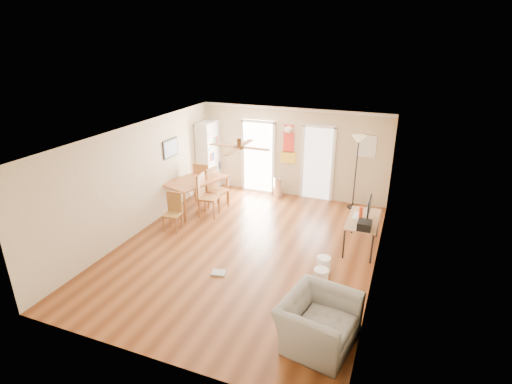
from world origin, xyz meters
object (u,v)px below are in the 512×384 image
at_px(armchair, 318,322).
at_px(wastebasket_b, 321,277).
at_px(dining_chair_near, 172,213).
at_px(dining_table, 196,194).
at_px(dining_chair_right_b, 209,195).
at_px(dining_chair_far, 204,181).
at_px(torchiere_lamp, 356,173).
at_px(printer, 364,225).
at_px(dining_chair_right_a, 218,189).
at_px(wastebasket_a, 323,264).
at_px(computer_desk, 362,233).
at_px(bookshelf, 209,155).
at_px(trash_can, 279,187).

bearing_deg(armchair, wastebasket_b, 21.67).
bearing_deg(dining_chair_near, dining_table, 88.59).
distance_m(dining_table, dining_chair_right_b, 0.65).
relative_size(dining_chair_far, torchiere_lamp, 0.55).
height_order(torchiere_lamp, printer, torchiere_lamp).
relative_size(dining_chair_right_a, wastebasket_a, 3.40).
xyz_separation_m(dining_chair_far, computer_desk, (4.62, -1.23, -0.20)).
xyz_separation_m(dining_chair_right_b, computer_desk, (3.97, -0.28, -0.21)).
xyz_separation_m(dining_chair_right_a, armchair, (3.75, -4.12, -0.17)).
distance_m(wastebasket_a, armchair, 2.04).
bearing_deg(dining_chair_far, computer_desk, 157.78).
xyz_separation_m(bookshelf, dining_chair_right_b, (0.92, -1.84, -0.48)).
xyz_separation_m(dining_table, dining_chair_right_b, (0.55, -0.31, 0.15)).
bearing_deg(wastebasket_b, armchair, -79.12).
bearing_deg(torchiere_lamp, armchair, -87.00).
bearing_deg(wastebasket_a, printer, 51.10).
bearing_deg(printer, bookshelf, 152.28).
bearing_deg(trash_can, computer_desk, -39.30).
bearing_deg(dining_chair_right_a, wastebasket_a, -108.96).
xyz_separation_m(torchiere_lamp, wastebasket_b, (-0.01, -3.92, -0.85)).
relative_size(dining_chair_near, wastebasket_b, 2.87).
relative_size(trash_can, wastebasket_b, 1.83).
bearing_deg(bookshelf, dining_table, -80.07).
height_order(trash_can, wastebasket_b, trash_can).
relative_size(wastebasket_a, armchair, 0.27).
distance_m(trash_can, printer, 3.89).
relative_size(bookshelf, dining_table, 1.26).
distance_m(dining_chair_right_a, torchiere_lamp, 3.74).
relative_size(dining_table, dining_chair_near, 1.78).
xyz_separation_m(bookshelf, wastebasket_a, (4.33, -3.42, -0.88)).
xyz_separation_m(dining_chair_right_b, dining_chair_far, (-0.65, 0.95, -0.01)).
relative_size(dining_chair_right_b, dining_chair_near, 1.20).
height_order(dining_table, dining_chair_far, dining_chair_far).
xyz_separation_m(printer, wastebasket_b, (-0.60, -1.26, -0.63)).
bearing_deg(wastebasket_a, dining_chair_right_a, 148.12).
xyz_separation_m(dining_chair_right_a, trash_can, (1.29, 1.37, -0.25)).
bearing_deg(dining_table, computer_desk, -7.38).
xyz_separation_m(dining_chair_near, armchair, (4.18, -2.48, -0.08)).
bearing_deg(dining_chair_far, armchair, 126.89).
distance_m(bookshelf, torchiere_lamp, 4.38).
relative_size(dining_table, dining_chair_right_b, 1.48).
relative_size(dining_chair_right_a, dining_chair_far, 1.00).
distance_m(bookshelf, dining_chair_far, 1.05).
bearing_deg(wastebasket_a, dining_table, 154.56).
bearing_deg(torchiere_lamp, wastebasket_a, -90.98).
relative_size(dining_chair_far, armchair, 0.94).
bearing_deg(wastebasket_b, dining_chair_near, 166.42).
distance_m(dining_chair_far, computer_desk, 4.78).
xyz_separation_m(wastebasket_a, wastebasket_b, (0.05, -0.46, 0.00)).
bearing_deg(dining_chair_near, trash_can, 53.95).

